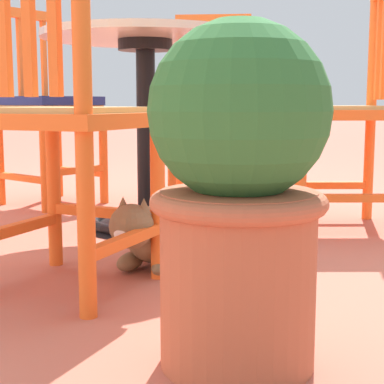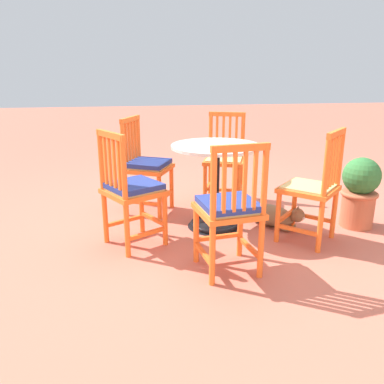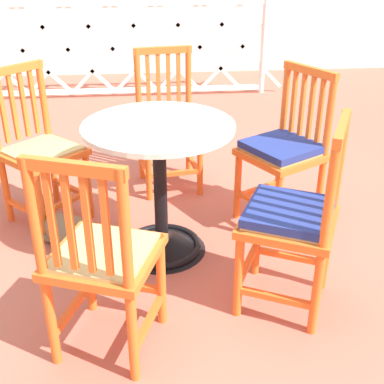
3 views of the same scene
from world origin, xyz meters
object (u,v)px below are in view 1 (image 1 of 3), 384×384
(orange_chair_by_planter, at_px, (58,119))
(orange_chair_tucked_in, at_px, (211,109))
(orange_chair_at_corner, at_px, (347,114))
(terracotta_planter, at_px, (238,186))
(orange_chair_facing_out, at_px, (47,109))
(cafe_table, at_px, (146,154))
(tabby_cat, at_px, (167,231))

(orange_chair_by_planter, distance_m, orange_chair_tucked_in, 1.55)
(orange_chair_at_corner, relative_size, terracotta_planter, 1.47)
(orange_chair_by_planter, distance_m, terracotta_planter, 0.61)
(orange_chair_tucked_in, relative_size, orange_chair_facing_out, 1.00)
(cafe_table, relative_size, orange_chair_facing_out, 0.83)
(tabby_cat, bearing_deg, orange_chair_tucked_in, -28.41)
(orange_chair_tucked_in, relative_size, terracotta_planter, 1.47)
(cafe_table, relative_size, orange_chair_at_corner, 0.83)
(orange_chair_at_corner, height_order, orange_chair_facing_out, same)
(orange_chair_by_planter, height_order, tabby_cat, orange_chair_by_planter)
(tabby_cat, bearing_deg, cafe_table, -9.78)
(tabby_cat, bearing_deg, orange_chair_at_corner, -71.84)
(orange_chair_at_corner, bearing_deg, cafe_table, 70.32)
(cafe_table, xyz_separation_m, orange_chair_tucked_in, (0.57, -0.50, 0.16))
(orange_chair_by_planter, height_order, orange_chair_at_corner, same)
(orange_chair_by_planter, xyz_separation_m, terracotta_planter, (-0.56, -0.23, -0.11))
(orange_chair_at_corner, bearing_deg, orange_chair_facing_out, 45.03)
(orange_chair_at_corner, height_order, tabby_cat, orange_chair_at_corner)
(cafe_table, bearing_deg, terracotta_planter, 171.02)
(orange_chair_tucked_in, bearing_deg, orange_chair_at_corner, -165.37)
(orange_chair_by_planter, height_order, orange_chair_facing_out, same)
(cafe_table, distance_m, terracotta_planter, 1.26)
(orange_chair_facing_out, relative_size, terracotta_planter, 1.47)
(orange_chair_at_corner, distance_m, orange_chair_facing_out, 1.38)
(cafe_table, bearing_deg, tabby_cat, 170.22)
(cafe_table, distance_m, orange_chair_tucked_in, 0.77)
(orange_chair_tucked_in, bearing_deg, terracotta_planter, 159.04)
(orange_chair_by_planter, relative_size, terracotta_planter, 1.47)
(orange_chair_tucked_in, xyz_separation_m, terracotta_planter, (-1.81, 0.69, -0.12))
(cafe_table, relative_size, terracotta_planter, 1.23)
(orange_chair_tucked_in, distance_m, orange_chair_facing_out, 0.78)
(cafe_table, height_order, terracotta_planter, cafe_table)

